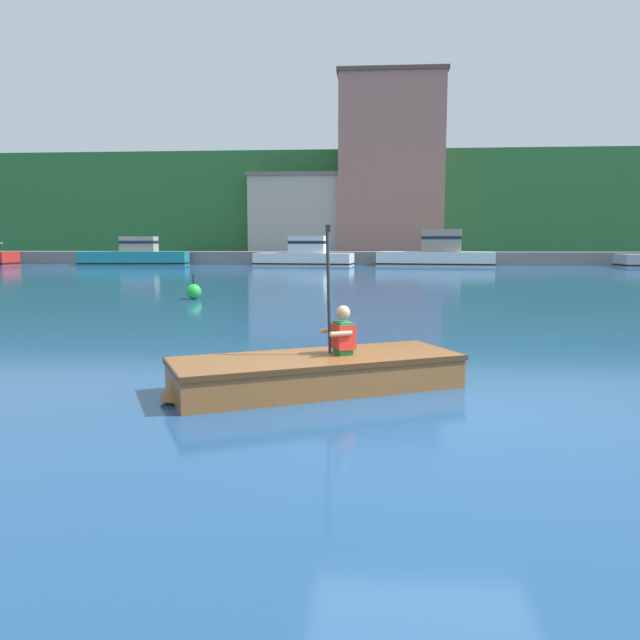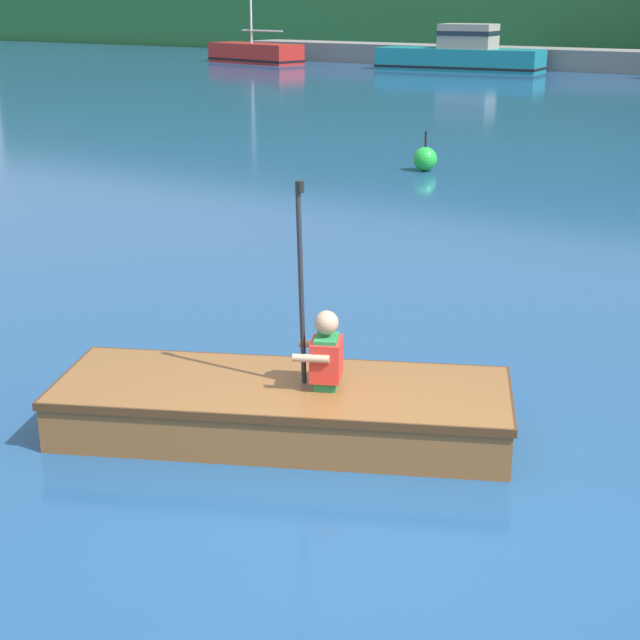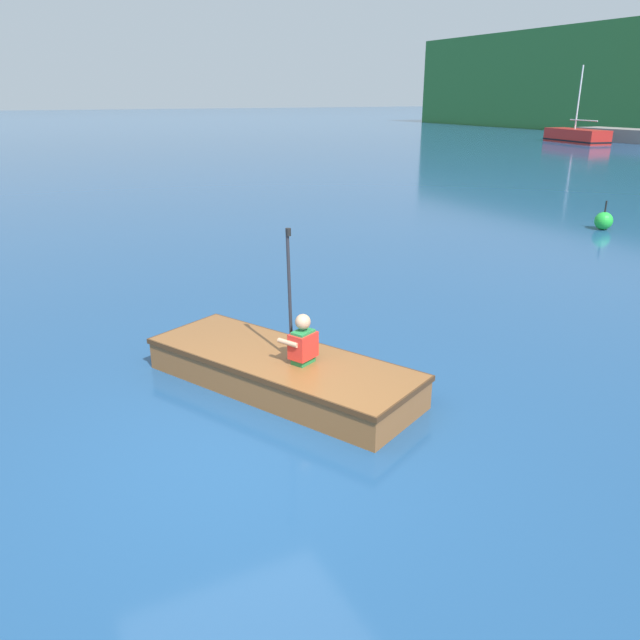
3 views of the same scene
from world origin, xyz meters
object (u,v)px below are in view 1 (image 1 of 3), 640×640
(moored_boat_dock_east_inner, at_px, (305,255))
(person_paddler, at_px, (342,331))
(moored_boat_dock_west_inner, at_px, (135,255))
(rowboat_foreground, at_px, (313,371))
(moored_boat_dock_west_end, at_px, (437,254))
(channel_buoy, at_px, (194,291))

(moored_boat_dock_east_inner, relative_size, person_paddler, 4.62)
(moored_boat_dock_west_inner, relative_size, rowboat_foreground, 2.14)
(moored_boat_dock_west_inner, xyz_separation_m, moored_boat_dock_east_inner, (11.67, 0.23, 0.03))
(moored_boat_dock_west_end, distance_m, moored_boat_dock_west_inner, 20.50)
(moored_boat_dock_west_inner, xyz_separation_m, channel_buoy, (10.85, -24.06, -0.46))
(moored_boat_dock_west_end, distance_m, person_paddler, 35.32)
(moored_boat_dock_west_end, height_order, person_paddler, moored_boat_dock_west_end)
(moored_boat_dock_west_end, distance_m, moored_boat_dock_east_inner, 8.83)
(moored_boat_dock_west_end, xyz_separation_m, moored_boat_dock_east_inner, (-8.83, -0.06, -0.11))
(person_paddler, bearing_deg, moored_boat_dock_east_inner, 96.44)
(moored_boat_dock_east_inner, bearing_deg, person_paddler, -83.56)
(moored_boat_dock_west_end, bearing_deg, moored_boat_dock_west_inner, -179.19)
(moored_boat_dock_west_inner, height_order, rowboat_foreground, moored_boat_dock_west_inner)
(moored_boat_dock_west_end, relative_size, moored_boat_dock_east_inner, 1.17)
(moored_boat_dock_west_end, relative_size, moored_boat_dock_west_inner, 1.08)
(rowboat_foreground, distance_m, channel_buoy, 11.65)
(rowboat_foreground, bearing_deg, channel_buoy, 112.34)
(channel_buoy, bearing_deg, moored_boat_dock_east_inner, 88.08)
(moored_boat_dock_west_inner, distance_m, rowboat_foreground, 38.05)
(moored_boat_dock_west_inner, relative_size, moored_boat_dock_east_inner, 1.08)
(rowboat_foreground, xyz_separation_m, channel_buoy, (-4.43, 10.78, 0.00))
(rowboat_foreground, bearing_deg, moored_boat_dock_west_inner, 113.68)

